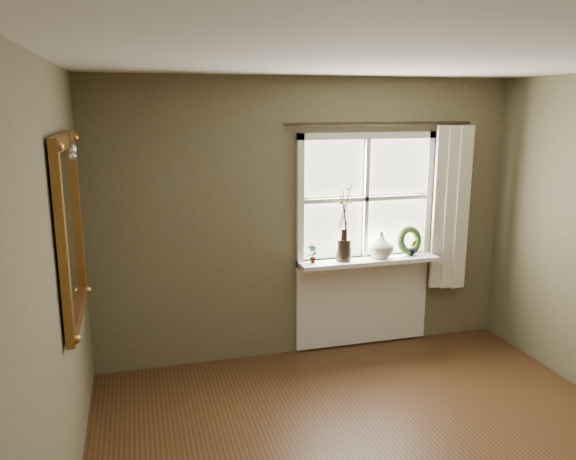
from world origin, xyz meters
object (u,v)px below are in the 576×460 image
(dark_jug, at_px, (344,250))
(cream_vase, at_px, (381,245))
(gilt_mirror, at_px, (70,229))
(wreath, at_px, (409,244))

(dark_jug, height_order, cream_vase, cream_vase)
(cream_vase, distance_m, gilt_mirror, 2.88)
(dark_jug, relative_size, gilt_mirror, 0.17)
(dark_jug, xyz_separation_m, gilt_mirror, (-2.26, -1.04, 0.55))
(dark_jug, bearing_deg, wreath, 3.29)
(dark_jug, height_order, wreath, wreath)
(cream_vase, relative_size, wreath, 0.88)
(wreath, bearing_deg, cream_vase, 172.10)
(cream_vase, xyz_separation_m, gilt_mirror, (-2.64, -1.04, 0.53))
(dark_jug, relative_size, wreath, 0.72)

